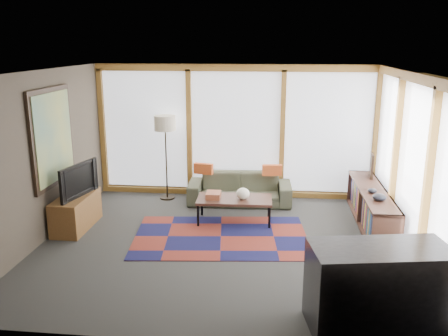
# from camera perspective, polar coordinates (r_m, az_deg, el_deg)

# --- Properties ---
(ground) EXTENTS (5.50, 5.50, 0.00)m
(ground) POSITION_cam_1_polar(r_m,az_deg,el_deg) (7.37, -0.34, -9.10)
(ground) COLOR #2D2D2A
(ground) RESTS_ON ground
(room_envelope) EXTENTS (5.52, 5.02, 2.62)m
(room_envelope) POSITION_cam_1_polar(r_m,az_deg,el_deg) (7.40, 3.95, 3.51)
(room_envelope) COLOR #41382E
(room_envelope) RESTS_ON ground
(rug) EXTENTS (2.89, 2.02, 0.01)m
(rug) POSITION_cam_1_polar(r_m,az_deg,el_deg) (7.61, -0.38, -8.25)
(rug) COLOR maroon
(rug) RESTS_ON ground
(sofa) EXTENTS (1.98, 0.84, 0.57)m
(sofa) POSITION_cam_1_polar(r_m,az_deg,el_deg) (9.08, 1.90, -2.50)
(sofa) COLOR #3F402E
(sofa) RESTS_ON ground
(pillow_left) EXTENTS (0.38, 0.18, 0.20)m
(pillow_left) POSITION_cam_1_polar(r_m,az_deg,el_deg) (9.02, -2.49, -0.07)
(pillow_left) COLOR #BB4C1F
(pillow_left) RESTS_ON sofa
(pillow_right) EXTENTS (0.38, 0.16, 0.20)m
(pillow_right) POSITION_cam_1_polar(r_m,az_deg,el_deg) (8.95, 5.80, -0.25)
(pillow_right) COLOR #BB4C1F
(pillow_right) RESTS_ON sofa
(floor_lamp) EXTENTS (0.42, 0.42, 1.65)m
(floor_lamp) POSITION_cam_1_polar(r_m,az_deg,el_deg) (9.26, -6.97, 1.23)
(floor_lamp) COLOR black
(floor_lamp) RESTS_ON ground
(coffee_table) EXTENTS (1.29, 0.68, 0.42)m
(coffee_table) POSITION_cam_1_polar(r_m,az_deg,el_deg) (8.16, 1.26, -5.06)
(coffee_table) COLOR #361D15
(coffee_table) RESTS_ON ground
(book_stack) EXTENTS (0.25, 0.30, 0.10)m
(book_stack) POSITION_cam_1_polar(r_m,az_deg,el_deg) (8.10, -1.29, -3.28)
(book_stack) COLOR brown
(book_stack) RESTS_ON coffee_table
(vase) EXTENTS (0.28, 0.28, 0.20)m
(vase) POSITION_cam_1_polar(r_m,az_deg,el_deg) (8.02, 2.28, -3.10)
(vase) COLOR #F0E8CF
(vase) RESTS_ON coffee_table
(bookshelf) EXTENTS (0.45, 2.45, 0.61)m
(bookshelf) POSITION_cam_1_polar(r_m,az_deg,el_deg) (8.39, 17.32, -4.51)
(bookshelf) COLOR #361D15
(bookshelf) RESTS_ON ground
(bowl_a) EXTENTS (0.25, 0.25, 0.11)m
(bowl_a) POSITION_cam_1_polar(r_m,az_deg,el_deg) (7.76, 18.19, -3.35)
(bowl_a) COLOR black
(bowl_a) RESTS_ON bookshelf
(bowl_b) EXTENTS (0.18, 0.18, 0.08)m
(bowl_b) POSITION_cam_1_polar(r_m,az_deg,el_deg) (8.11, 17.40, -2.62)
(bowl_b) COLOR black
(bowl_b) RESTS_ON bookshelf
(shelf_picture) EXTENTS (0.08, 0.34, 0.44)m
(shelf_picture) POSITION_cam_1_polar(r_m,az_deg,el_deg) (8.99, 17.34, 0.26)
(shelf_picture) COLOR black
(shelf_picture) RESTS_ON bookshelf
(tv_console) EXTENTS (0.46, 1.11, 0.55)m
(tv_console) POSITION_cam_1_polar(r_m,az_deg,el_deg) (8.26, -17.36, -5.05)
(tv_console) COLOR brown
(tv_console) RESTS_ON ground
(television) EXTENTS (0.34, 0.96, 0.55)m
(television) POSITION_cam_1_polar(r_m,az_deg,el_deg) (8.09, -17.58, -1.35)
(television) COLOR black
(television) RESTS_ON tv_console
(bar_counter) EXTENTS (1.56, 0.93, 0.93)m
(bar_counter) POSITION_cam_1_polar(r_m,az_deg,el_deg) (5.46, 18.08, -13.53)
(bar_counter) COLOR black
(bar_counter) RESTS_ON ground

